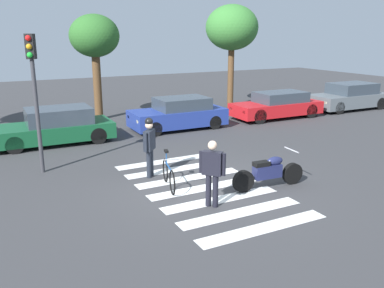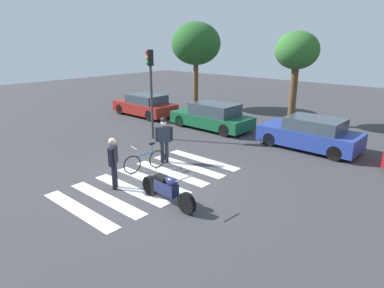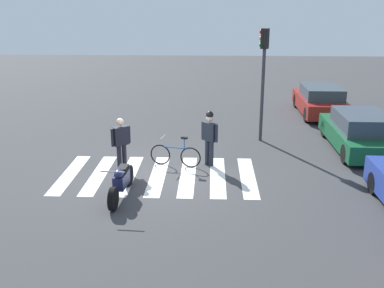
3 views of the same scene
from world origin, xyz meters
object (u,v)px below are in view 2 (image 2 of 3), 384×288
at_px(car_green_compact, 212,117).
at_px(car_maroon_wagon, 145,105).
at_px(traffic_light_pole, 151,80).
at_px(leaning_bicycle, 145,161).
at_px(officer_by_motorcycle, 164,136).
at_px(police_motorcycle, 167,189).
at_px(officer_on_foot, 113,160).
at_px(car_blue_hatchback, 310,134).

bearing_deg(car_green_compact, car_maroon_wagon, -177.48).
bearing_deg(traffic_light_pole, car_green_compact, 73.46).
bearing_deg(leaning_bicycle, car_maroon_wagon, 138.97).
relative_size(officer_by_motorcycle, traffic_light_pole, 0.44).
distance_m(police_motorcycle, leaning_bicycle, 2.73).
height_order(officer_on_foot, traffic_light_pole, traffic_light_pole).
bearing_deg(officer_by_motorcycle, car_green_compact, 108.74).
bearing_deg(officer_on_foot, car_green_compact, 106.25).
xyz_separation_m(police_motorcycle, car_blue_hatchback, (0.96, 7.64, 0.21)).
xyz_separation_m(car_maroon_wagon, car_blue_hatchback, (10.36, 0.30, 0.02)).
bearing_deg(officer_by_motorcycle, police_motorcycle, -42.77).
relative_size(car_blue_hatchback, traffic_light_pole, 1.02).
xyz_separation_m(police_motorcycle, car_green_compact, (-4.30, 7.57, 0.20)).
relative_size(car_maroon_wagon, car_blue_hatchback, 0.99).
bearing_deg(traffic_light_pole, leaning_bicycle, -45.70).
distance_m(car_green_compact, traffic_light_pole, 4.08).
distance_m(police_motorcycle, car_maroon_wagon, 11.93).
relative_size(car_green_compact, traffic_light_pole, 1.07).
height_order(leaning_bicycle, officer_on_foot, officer_on_foot).
bearing_deg(leaning_bicycle, police_motorcycle, -27.75).
height_order(police_motorcycle, officer_on_foot, officer_on_foot).
height_order(car_maroon_wagon, traffic_light_pole, traffic_light_pole).
distance_m(officer_on_foot, traffic_light_pole, 5.94).
xyz_separation_m(leaning_bicycle, car_blue_hatchback, (3.37, 6.37, 0.28)).
bearing_deg(car_blue_hatchback, leaning_bicycle, -117.89).
bearing_deg(car_blue_hatchback, traffic_light_pole, -151.35).
distance_m(police_motorcycle, car_green_compact, 8.71).
height_order(officer_by_motorcycle, traffic_light_pole, traffic_light_pole).
distance_m(officer_by_motorcycle, car_blue_hatchback, 6.36).
bearing_deg(leaning_bicycle, officer_on_foot, -75.52).
xyz_separation_m(car_green_compact, traffic_light_pole, (-0.99, -3.35, 2.11)).
bearing_deg(police_motorcycle, car_blue_hatchback, 82.83).
bearing_deg(police_motorcycle, officer_by_motorcycle, 137.23).
bearing_deg(traffic_light_pole, officer_on_foot, -54.22).
bearing_deg(car_blue_hatchback, car_green_compact, -179.21).
relative_size(leaning_bicycle, traffic_light_pole, 0.40).
xyz_separation_m(officer_on_foot, officer_by_motorcycle, (-0.54, 2.70, 0.08)).
xyz_separation_m(car_maroon_wagon, traffic_light_pole, (4.10, -3.12, 2.12)).
height_order(officer_on_foot, car_maroon_wagon, officer_on_foot).
xyz_separation_m(leaning_bicycle, car_maroon_wagon, (-6.98, 6.08, 0.27)).
xyz_separation_m(police_motorcycle, car_maroon_wagon, (-9.40, 7.35, 0.19)).
height_order(police_motorcycle, car_green_compact, car_green_compact).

